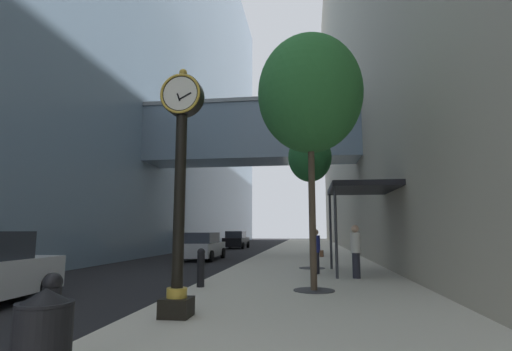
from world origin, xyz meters
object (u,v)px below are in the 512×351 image
(street_clock, at_px, (180,175))
(bollard_third, at_px, (201,267))
(trash_bin, at_px, (42,344))
(pedestrian_by_clock, at_px, (356,250))
(car_black_far, at_px, (236,240))
(bollard_nearest, at_px, (50,317))
(pedestrian_walking, at_px, (316,250))
(car_silver_mid, at_px, (203,246))
(street_tree_near, at_px, (310,94))
(street_tree_mid_near, at_px, (310,159))

(street_clock, height_order, bollard_third, street_clock)
(trash_bin, relative_size, pedestrian_by_clock, 0.59)
(trash_bin, height_order, car_black_far, car_black_far)
(bollard_nearest, bearing_deg, street_clock, 77.30)
(pedestrian_walking, bearing_deg, street_clock, -109.71)
(bollard_third, distance_m, pedestrian_by_clock, 5.37)
(street_clock, xyz_separation_m, car_silver_mid, (-3.81, 15.33, -2.02))
(bollard_third, height_order, car_black_far, car_black_far)
(bollard_third, relative_size, trash_bin, 1.04)
(street_clock, relative_size, trash_bin, 4.62)
(bollard_third, height_order, pedestrian_by_clock, pedestrian_by_clock)
(bollard_nearest, height_order, street_tree_near, street_tree_near)
(bollard_nearest, relative_size, car_silver_mid, 0.24)
(bollard_nearest, distance_m, pedestrian_walking, 10.87)
(car_silver_mid, xyz_separation_m, car_black_far, (-0.73, 14.59, 0.02))
(bollard_nearest, distance_m, car_silver_mid, 18.33)
(street_tree_near, distance_m, pedestrian_by_clock, 5.56)
(pedestrian_walking, distance_m, car_black_far, 23.46)
(trash_bin, bearing_deg, street_tree_near, 69.98)
(bollard_third, bearing_deg, pedestrian_by_clock, 29.54)
(bollard_third, xyz_separation_m, car_silver_mid, (-3.20, 11.56, 0.08))
(street_clock, distance_m, trash_bin, 4.22)
(street_tree_mid_near, relative_size, car_silver_mid, 1.30)
(car_black_far, bearing_deg, bollard_third, -81.46)
(trash_bin, distance_m, car_black_far, 33.87)
(bollard_third, distance_m, pedestrian_walking, 5.10)
(bollard_nearest, xyz_separation_m, trash_bin, (0.58, -0.92, -0.03))
(car_black_far, bearing_deg, pedestrian_walking, -71.94)
(street_tree_mid_near, bearing_deg, bollard_nearest, -104.49)
(trash_bin, bearing_deg, street_clock, 89.53)
(street_tree_near, bearing_deg, car_black_far, 105.11)
(street_clock, xyz_separation_m, street_tree_near, (2.58, 3.52, 2.80))
(pedestrian_by_clock, bearing_deg, trash_bin, -112.05)
(bollard_nearest, xyz_separation_m, car_black_far, (-3.93, 32.64, 0.10))
(bollard_third, distance_m, street_tree_mid_near, 7.89)
(bollard_third, bearing_deg, car_black_far, 98.54)
(bollard_nearest, relative_size, street_tree_mid_near, 0.18)
(pedestrian_by_clock, height_order, car_black_far, pedestrian_by_clock)
(street_tree_near, distance_m, car_silver_mid, 14.27)
(pedestrian_by_clock, bearing_deg, bollard_nearest, -117.02)
(pedestrian_by_clock, bearing_deg, street_clock, -122.25)
(street_clock, relative_size, car_silver_mid, 1.07)
(trash_bin, relative_size, pedestrian_walking, 0.64)
(bollard_nearest, bearing_deg, pedestrian_by_clock, 62.98)
(bollard_nearest, xyz_separation_m, street_tree_mid_near, (3.20, 12.38, 4.18))
(street_tree_mid_near, bearing_deg, pedestrian_by_clock, -65.71)
(bollard_nearest, bearing_deg, car_black_far, 96.86)
(street_clock, height_order, street_tree_near, street_tree_near)
(street_clock, bearing_deg, bollard_third, 99.26)
(street_clock, relative_size, pedestrian_by_clock, 2.73)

